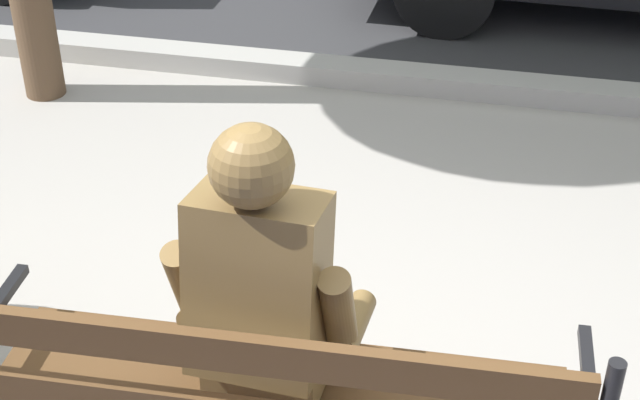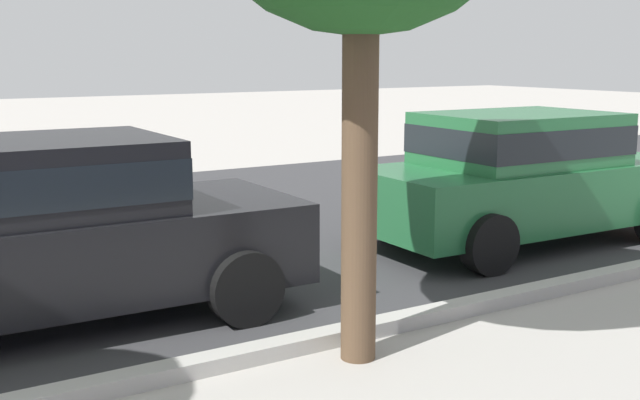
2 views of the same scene
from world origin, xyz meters
TOP-DOWN VIEW (x-y plane):
  - parked_car_black at (1.16, 4.54)m, footprint 4.14×2.00m
  - parked_car_green at (6.63, 4.54)m, footprint 4.14×2.00m

SIDE VIEW (x-z plane):
  - parked_car_black at x=1.16m, z-range 0.06..1.62m
  - parked_car_green at x=6.63m, z-range 0.06..1.62m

